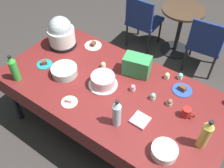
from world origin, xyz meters
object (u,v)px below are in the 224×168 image
at_px(cupcake_berry, 167,76).
at_px(soda_bottle_ginger_ale, 205,135).
at_px(dessert_plate_white, 93,45).
at_px(round_cafe_table, 181,23).
at_px(cupcake_mint, 103,65).
at_px(coffee_mug_red, 187,113).
at_px(soda_bottle_lime_soda, 14,69).
at_px(maroon_chair_right, 206,42).
at_px(ceramic_snack_bowl, 164,151).
at_px(slow_cooker, 61,33).
at_px(cupcake_lemon, 180,76).
at_px(maroon_chair_left, 143,19).
at_px(dessert_plate_cobalt, 182,89).
at_px(dessert_plate_cream, 69,102).
at_px(soda_carton, 137,65).
at_px(cupcake_rose, 133,88).
at_px(glass_salad_bowl, 64,71).
at_px(cupcake_vanilla, 170,102).
at_px(potluck_table, 112,92).
at_px(cupcake_cocoa, 153,96).
at_px(frosted_layer_cake, 103,81).
at_px(dessert_plate_teal, 44,64).
at_px(soda_bottle_water, 117,113).

distance_m(cupcake_berry, soda_bottle_ginger_ale, 0.76).
xyz_separation_m(dessert_plate_white, round_cafe_table, (0.49, 1.39, -0.26)).
height_order(cupcake_mint, coffee_mug_red, coffee_mug_red).
height_order(soda_bottle_lime_soda, maroon_chair_right, soda_bottle_lime_soda).
xyz_separation_m(cupcake_mint, coffee_mug_red, (0.94, -0.09, 0.01)).
relative_size(ceramic_snack_bowl, cupcake_mint, 3.00).
height_order(slow_cooker, cupcake_mint, slow_cooker).
relative_size(cupcake_lemon, maroon_chair_left, 0.08).
distance_m(dessert_plate_cobalt, soda_bottle_lime_soda, 1.60).
bearing_deg(maroon_chair_left, coffee_mug_red, -49.65).
relative_size(dessert_plate_cream, coffee_mug_red, 1.29).
relative_size(soda_bottle_lime_soda, soda_carton, 1.12).
bearing_deg(cupcake_rose, glass_salad_bowl, -163.29).
bearing_deg(cupcake_vanilla, potluck_table, -166.96).
xyz_separation_m(ceramic_snack_bowl, dessert_plate_cobalt, (-0.15, 0.68, -0.03)).
distance_m(cupcake_vanilla, maroon_chair_right, 1.48).
bearing_deg(cupcake_berry, cupcake_mint, -159.09).
bearing_deg(maroon_chair_right, glass_salad_bowl, -118.15).
relative_size(cupcake_lemon, maroon_chair_right, 0.08).
distance_m(cupcake_cocoa, round_cafe_table, 1.77).
height_order(cupcake_lemon, round_cafe_table, cupcake_lemon).
bearing_deg(potluck_table, frosted_layer_cake, -167.46).
bearing_deg(maroon_chair_right, cupcake_vanilla, -84.89).
distance_m(potluck_table, cupcake_cocoa, 0.41).
height_order(frosted_layer_cake, dessert_plate_teal, frosted_layer_cake).
bearing_deg(slow_cooker, round_cafe_table, 63.77).
bearing_deg(cupcake_lemon, round_cafe_table, 111.82).
bearing_deg(potluck_table, soda_bottle_water, -49.60).
bearing_deg(coffee_mug_red, cupcake_lemon, 120.60).
bearing_deg(round_cafe_table, soda_bottle_lime_soda, -109.28).
distance_m(cupcake_rose, soda_bottle_lime_soda, 1.14).
bearing_deg(soda_bottle_lime_soda, maroon_chair_right, 58.31).
xyz_separation_m(glass_salad_bowl, coffee_mug_red, (1.20, 0.21, 0.01)).
xyz_separation_m(dessert_plate_cobalt, maroon_chair_right, (-0.15, 1.22, -0.27)).
xyz_separation_m(dessert_plate_teal, cupcake_mint, (0.53, 0.32, 0.02)).
relative_size(dessert_plate_cobalt, soda_carton, 0.72).
height_order(cupcake_lemon, maroon_chair_right, maroon_chair_right).
relative_size(frosted_layer_cake, soda_bottle_water, 0.96).
bearing_deg(dessert_plate_white, slow_cooker, -147.13).
xyz_separation_m(dessert_plate_white, soda_carton, (0.63, -0.10, 0.09)).
relative_size(dessert_plate_cream, round_cafe_table, 0.21).
xyz_separation_m(dessert_plate_cobalt, soda_bottle_ginger_ale, (0.35, -0.45, 0.13)).
bearing_deg(slow_cooker, dessert_plate_teal, -79.73).
relative_size(frosted_layer_cake, slow_cooker, 0.79).
bearing_deg(slow_cooker, dessert_plate_cream, -43.66).
relative_size(frosted_layer_cake, maroon_chair_left, 0.33).
height_order(slow_cooker, soda_bottle_lime_soda, slow_cooker).
height_order(cupcake_mint, soda_bottle_water, soda_bottle_water).
bearing_deg(soda_bottle_lime_soda, soda_bottle_ginger_ale, 10.77).
bearing_deg(maroon_chair_left, cupcake_mint, -77.30).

